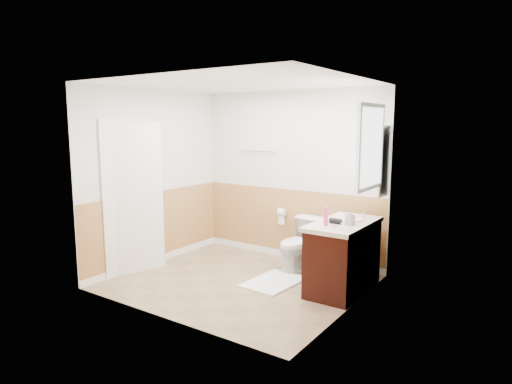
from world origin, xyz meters
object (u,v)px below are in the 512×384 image
Objects in this scene: bath_mat at (274,282)px; toilet at (298,244)px; soap_dispenser at (350,217)px; lotion_bottle at (326,216)px; vanity_cabinet at (343,258)px.

toilet is at bearing 90.00° from bath_mat.
bath_mat is at bearing -170.59° from soap_dispenser.
toilet is at bearing 136.88° from lotion_bottle.
bath_mat is at bearing -161.78° from vanity_cabinet.
toilet is 1.16m from lotion_bottle.
vanity_cabinet is 5.86× the size of soap_dispenser.
soap_dispenser is at bearing 9.41° from bath_mat.
bath_mat is 1.34m from soap_dispenser.
toilet is 0.90× the size of bath_mat.
soap_dispenser reaches higher than vanity_cabinet.
lotion_bottle is at bearing -39.25° from toilet.
lotion_bottle is (0.72, -0.68, 0.60)m from toilet.
toilet is 0.73m from bath_mat.
vanity_cabinet is (0.82, 0.27, 0.39)m from bath_mat.
vanity_cabinet is (0.82, -0.37, 0.04)m from toilet.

